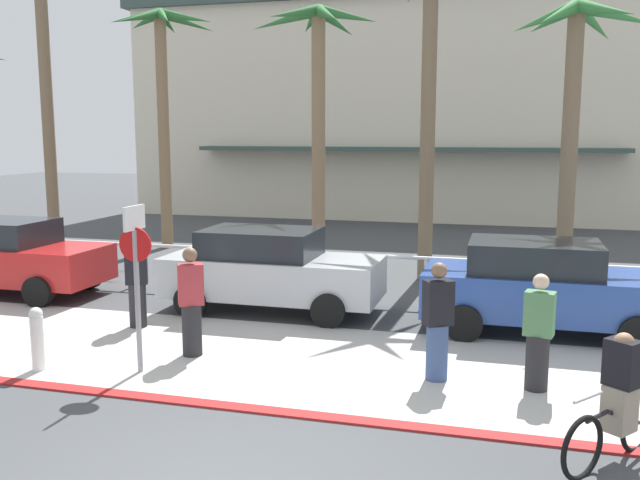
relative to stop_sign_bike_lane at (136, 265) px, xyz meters
name	(u,v)px	position (x,y,z in m)	size (l,w,h in m)	color
ground_plane	(384,286)	(2.54, 6.91, -1.68)	(80.00, 80.00, 0.00)	#424447
sidewalk_strip	(320,363)	(2.54, 1.11, -1.67)	(44.00, 4.00, 0.02)	beige
curb_paint	(279,412)	(2.54, -0.89, -1.66)	(44.00, 0.24, 0.03)	maroon
building_backdrop	(422,109)	(1.13, 24.88, 3.09)	(24.81, 13.35, 9.49)	beige
rail_fence	(373,263)	(2.54, 5.41, -0.84)	(20.68, 0.08, 1.04)	white
stop_sign_bike_lane	(136,265)	(0.00, 0.00, 0.00)	(0.52, 0.56, 2.56)	gray
bollard_1	(37,338)	(-1.55, -0.33, -1.16)	(0.20, 0.20, 1.00)	white
palm_tree_1	(42,29)	(-8.24, 9.19, 5.00)	(3.62, 3.07, 8.80)	#756047
palm_tree_2	(163,70)	(-5.19, 10.78, 3.87)	(3.18, 3.70, 7.40)	#846B4C
palm_tree_3	(317,77)	(0.39, 8.61, 3.38)	(3.39, 3.02, 6.89)	#846B4C
palm_tree_4	(429,51)	(3.35, 7.98, 3.88)	(3.50, 3.17, 7.61)	#756047
palm_tree_5	(575,78)	(6.59, 7.14, 3.11)	(3.04, 3.40, 6.45)	#756047
car_red_0	(7,256)	(-5.58, 3.92, -0.81)	(4.40, 2.02, 1.69)	red
car_silver_1	(270,269)	(0.67, 4.03, -0.81)	(4.40, 2.02, 1.69)	#B2B7BC
car_blue_2	(544,287)	(5.99, 3.83, -0.81)	(4.40, 2.02, 1.69)	#284793
cyclist_black_0	(618,402)	(6.55, -1.17, -0.98)	(1.18, 1.46, 1.50)	black
pedestrian_0	(438,326)	(4.38, 0.86, -0.85)	(0.48, 0.44, 1.77)	#384C7A
pedestrian_1	(538,337)	(5.79, 0.83, -0.90)	(0.45, 0.38, 1.69)	#232326
pedestrian_2	(137,285)	(-1.31, 2.21, -0.86)	(0.47, 0.43, 1.75)	#232326
pedestrian_3	(191,306)	(0.42, 0.94, -0.83)	(0.48, 0.44, 1.80)	#232326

